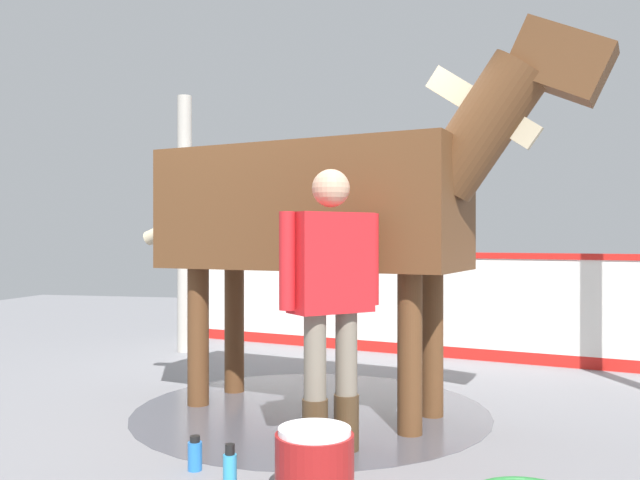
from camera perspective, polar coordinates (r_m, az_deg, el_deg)
The scene contains 9 objects.
ground_plane at distance 5.30m, azimuth -2.05°, elevation -13.65°, with size 16.00×16.00×0.02m, color gray.
wet_patch at distance 4.95m, azimuth -0.76°, elevation -14.50°, with size 2.58×2.58×0.00m, color #4C4C54.
barrier_wall at distance 7.19m, azimuth 8.60°, elevation -5.79°, with size 1.38×5.34×1.11m.
roof_post_far at distance 7.44m, azimuth -11.64°, elevation 1.38°, with size 0.16×0.16×2.83m, color #B7B2A8.
horse at distance 4.74m, azimuth 0.66°, elevation 2.92°, with size 1.37×3.53×2.61m.
handler at distance 3.84m, azimuth 0.95°, elevation -4.33°, with size 0.49×0.51×1.66m.
wash_bucket at distance 3.31m, azimuth -0.48°, elevation -18.89°, with size 0.38×0.38×0.35m.
bottle_shampoo at distance 3.35m, azimuth -7.81°, elevation -19.54°, with size 0.07×0.07×0.27m.
bottle_spray at distance 3.80m, azimuth -10.77°, elevation -17.78°, with size 0.08×0.08×0.19m.
Camera 1 is at (-4.98, -1.32, 1.25)m, focal length 36.97 mm.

